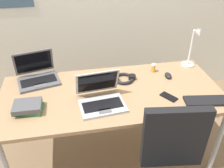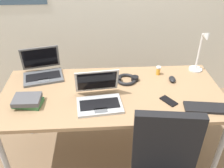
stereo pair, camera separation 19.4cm
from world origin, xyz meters
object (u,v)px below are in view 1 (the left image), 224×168
(laptop_by_keyboard, at_px, (37,76))
(computer_mouse, at_px, (168,75))
(external_keyboard, at_px, (206,101))
(pill_bottle, at_px, (153,68))
(headphones, at_px, (124,78))
(desk_lamp, at_px, (193,48))
(book_stack, at_px, (28,107))
(cell_phone, at_px, (169,97))
(laptop_front_right, at_px, (101,98))

(laptop_by_keyboard, distance_m, computer_mouse, 1.15)
(external_keyboard, xyz_separation_m, computer_mouse, (-0.16, 0.39, 0.01))
(computer_mouse, xyz_separation_m, pill_bottle, (-0.10, 0.12, 0.02))
(computer_mouse, xyz_separation_m, headphones, (-0.40, 0.02, -0.00))
(computer_mouse, bearing_deg, desk_lamp, 31.05)
(laptop_by_keyboard, height_order, headphones, laptop_by_keyboard)
(desk_lamp, xyz_separation_m, headphones, (-0.67, -0.11, -0.18))
(book_stack, bearing_deg, cell_phone, -1.43)
(external_keyboard, bearing_deg, computer_mouse, 119.74)
(laptop_front_right, relative_size, headphones, 1.70)
(laptop_by_keyboard, bearing_deg, external_keyboard, -23.02)
(computer_mouse, bearing_deg, cell_phone, -106.10)
(laptop_front_right, xyz_separation_m, pill_bottle, (0.54, 0.38, -0.01))
(cell_phone, distance_m, headphones, 0.43)
(external_keyboard, relative_size, book_stack, 1.44)
(computer_mouse, height_order, headphones, headphones)
(laptop_by_keyboard, bearing_deg, headphones, -9.94)
(desk_lamp, relative_size, pill_bottle, 5.07)
(desk_lamp, xyz_separation_m, cell_phone, (-0.37, -0.43, -0.19))
(laptop_by_keyboard, relative_size, external_keyboard, 1.19)
(cell_phone, relative_size, book_stack, 0.59)
(laptop_by_keyboard, height_order, cell_phone, laptop_by_keyboard)
(laptop_front_right, distance_m, external_keyboard, 0.81)
(laptop_by_keyboard, distance_m, laptop_front_right, 0.65)
(laptop_front_right, height_order, cell_phone, laptop_front_right)
(pill_bottle, relative_size, book_stack, 0.35)
(desk_lamp, xyz_separation_m, pill_bottle, (-0.37, -0.02, -0.16))
(cell_phone, bearing_deg, pill_bottle, 55.67)
(headphones, bearing_deg, laptop_by_keyboard, 170.06)
(desk_lamp, bearing_deg, computer_mouse, -152.78)
(laptop_by_keyboard, height_order, book_stack, laptop_by_keyboard)
(laptop_by_keyboard, xyz_separation_m, headphones, (0.74, -0.13, -0.03))
(cell_phone, height_order, book_stack, book_stack)
(laptop_front_right, xyz_separation_m, computer_mouse, (0.64, 0.27, -0.03))
(external_keyboard, relative_size, pill_bottle, 4.18)
(desk_lamp, distance_m, computer_mouse, 0.35)
(computer_mouse, bearing_deg, headphones, -179.75)
(laptop_by_keyboard, distance_m, pill_bottle, 1.04)
(computer_mouse, relative_size, cell_phone, 0.71)
(cell_phone, bearing_deg, headphones, 99.55)
(laptop_by_keyboard, distance_m, external_keyboard, 1.40)
(laptop_by_keyboard, bearing_deg, pill_bottle, -2.15)
(desk_lamp, distance_m, laptop_by_keyboard, 1.41)
(cell_phone, distance_m, pill_bottle, 0.41)
(headphones, bearing_deg, desk_lamp, 9.59)
(laptop_by_keyboard, height_order, pill_bottle, laptop_by_keyboard)
(external_keyboard, xyz_separation_m, headphones, (-0.55, 0.42, 0.01))
(external_keyboard, xyz_separation_m, pill_bottle, (-0.26, 0.51, 0.03))
(laptop_front_right, distance_m, book_stack, 0.54)
(external_keyboard, bearing_deg, pill_bottle, 124.83)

